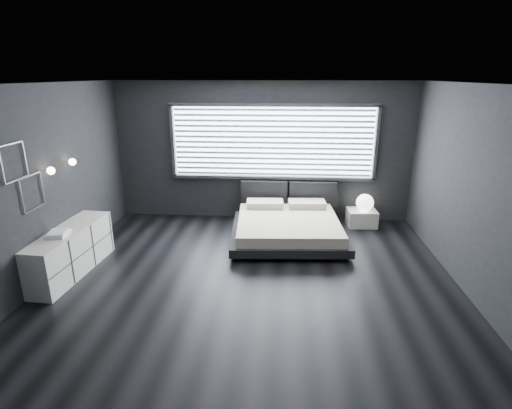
{
  "coord_description": "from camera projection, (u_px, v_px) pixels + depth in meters",
  "views": [
    {
      "loc": [
        0.45,
        -5.28,
        2.91
      ],
      "look_at": [
        0.0,
        0.85,
        0.9
      ],
      "focal_mm": 28.0,
      "sensor_mm": 36.0,
      "label": 1
    }
  ],
  "objects": [
    {
      "name": "room",
      "position": [
        251.0,
        189.0,
        5.5
      ],
      "size": [
        6.04,
        6.0,
        2.8
      ],
      "color": "black",
      "rests_on": "ground"
    },
    {
      "name": "window",
      "position": [
        273.0,
        142.0,
        7.98
      ],
      "size": [
        4.14,
        0.09,
        1.52
      ],
      "color": "white",
      "rests_on": "ground"
    },
    {
      "name": "headboard",
      "position": [
        288.0,
        193.0,
        8.23
      ],
      "size": [
        1.96,
        0.16,
        0.52
      ],
      "color": "black",
      "rests_on": "ground"
    },
    {
      "name": "sconce_near",
      "position": [
        51.0,
        171.0,
        5.69
      ],
      "size": [
        0.18,
        0.11,
        0.11
      ],
      "color": "silver",
      "rests_on": "ground"
    },
    {
      "name": "sconce_far",
      "position": [
        72.0,
        162.0,
        6.26
      ],
      "size": [
        0.18,
        0.11,
        0.11
      ],
      "color": "silver",
      "rests_on": "ground"
    },
    {
      "name": "wall_art_upper",
      "position": [
        14.0,
        162.0,
        5.05
      ],
      "size": [
        0.01,
        0.48,
        0.48
      ],
      "color": "#47474C",
      "rests_on": "ground"
    },
    {
      "name": "wall_art_lower",
      "position": [
        32.0,
        192.0,
        5.43
      ],
      "size": [
        0.01,
        0.48,
        0.48
      ],
      "color": "#47474C",
      "rests_on": "ground"
    },
    {
      "name": "bed",
      "position": [
        288.0,
        227.0,
        7.33
      ],
      "size": [
        2.15,
        2.06,
        0.53
      ],
      "color": "black",
      "rests_on": "ground"
    },
    {
      "name": "nightstand",
      "position": [
        362.0,
        218.0,
        8.02
      ],
      "size": [
        0.59,
        0.5,
        0.33
      ],
      "primitive_type": "cube",
      "rotation": [
        0.0,
        0.0,
        0.05
      ],
      "color": "white",
      "rests_on": "ground"
    },
    {
      "name": "orb_lamp",
      "position": [
        365.0,
        203.0,
        7.87
      ],
      "size": [
        0.34,
        0.34,
        0.34
      ],
      "primitive_type": "sphere",
      "color": "white",
      "rests_on": "nightstand"
    },
    {
      "name": "dresser",
      "position": [
        70.0,
        251.0,
        6.05
      ],
      "size": [
        0.61,
        1.78,
        0.7
      ],
      "color": "white",
      "rests_on": "ground"
    },
    {
      "name": "book_stack",
      "position": [
        58.0,
        234.0,
        5.72
      ],
      "size": [
        0.31,
        0.38,
        0.07
      ],
      "color": "white",
      "rests_on": "dresser"
    }
  ]
}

